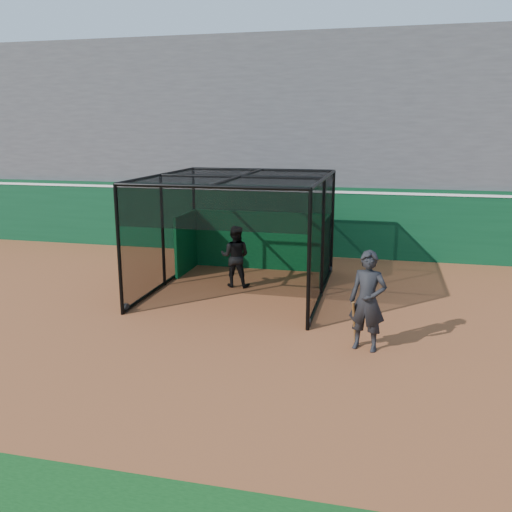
# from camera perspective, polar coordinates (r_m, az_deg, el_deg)

# --- Properties ---
(ground) EXTENTS (120.00, 120.00, 0.00)m
(ground) POSITION_cam_1_polar(r_m,az_deg,el_deg) (12.17, -3.16, -8.49)
(ground) COLOR brown
(ground) RESTS_ON ground
(outfield_wall) EXTENTS (50.00, 0.50, 2.50)m
(outfield_wall) POSITION_cam_1_polar(r_m,az_deg,el_deg) (19.86, 3.78, 3.89)
(outfield_wall) COLOR #0A3C1F
(outfield_wall) RESTS_ON ground
(grandstand) EXTENTS (50.00, 7.85, 8.95)m
(grandstand) POSITION_cam_1_polar(r_m,az_deg,el_deg) (23.33, 5.51, 13.11)
(grandstand) COLOR #4C4C4F
(grandstand) RESTS_ON ground
(batting_cage) EXTENTS (4.72, 5.45, 3.23)m
(batting_cage) POSITION_cam_1_polar(r_m,az_deg,el_deg) (15.15, -1.69, 2.23)
(batting_cage) COLOR black
(batting_cage) RESTS_ON ground
(batter) EXTENTS (0.89, 0.71, 1.80)m
(batter) POSITION_cam_1_polar(r_m,az_deg,el_deg) (15.72, -2.20, -0.03)
(batter) COLOR black
(batter) RESTS_ON ground
(on_deck_player) EXTENTS (0.86, 0.67, 2.11)m
(on_deck_player) POSITION_cam_1_polar(r_m,az_deg,el_deg) (11.39, 11.66, -4.68)
(on_deck_player) COLOR black
(on_deck_player) RESTS_ON ground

